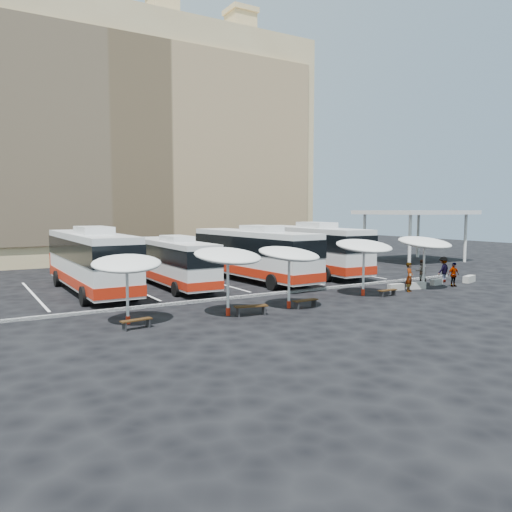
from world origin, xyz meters
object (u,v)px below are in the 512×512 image
sunshade_3 (364,246)px  sunshade_2 (289,254)px  bus_3 (308,247)px  sunshade_4 (425,243)px  conc_bench_0 (396,287)px  bus_2 (253,253)px  bus_0 (90,259)px  wood_bench_1 (251,308)px  sunshade_1 (228,256)px  wood_bench_3 (388,291)px  conc_bench_2 (436,282)px  sunshade_0 (127,264)px  conc_bench_3 (469,279)px  conc_bench_1 (416,285)px  bus_1 (172,261)px  passenger_1 (422,271)px  wood_bench_2 (305,302)px  passenger_2 (454,275)px  passenger_3 (443,269)px  wood_bench_0 (136,322)px  passenger_0 (409,277)px

sunshade_3 → sunshade_2: bearing=-171.7°
bus_3 → sunshade_4: 10.42m
conc_bench_0 → bus_2: bearing=124.5°
bus_0 → wood_bench_1: size_ratio=7.73×
sunshade_1 → wood_bench_3: (10.91, -0.06, -2.66)m
sunshade_3 → conc_bench_2: size_ratio=3.47×
sunshade_1 → sunshade_4: bearing=3.2°
sunshade_0 → conc_bench_3: size_ratio=2.99×
conc_bench_1 → bus_3: bearing=97.9°
wood_bench_3 → conc_bench_3: bearing=7.2°
bus_0 → sunshade_1: 11.48m
wood_bench_1 → sunshade_3: bearing=9.7°
sunshade_0 → wood_bench_3: size_ratio=2.97×
bus_1 → bus_2: (6.18, -0.33, 0.30)m
wood_bench_1 → conc_bench_2: 16.43m
conc_bench_1 → passenger_1: 3.08m
wood_bench_2 → passenger_2: (13.16, 0.82, 0.48)m
bus_1 → bus_0: bearing=175.7°
bus_0 → sunshade_3: bus_0 is taller
sunshade_1 → sunshade_2: sunshade_1 is taller
wood_bench_2 → wood_bench_3: (6.47, 0.37, -0.04)m
conc_bench_2 → passenger_2: passenger_2 is taller
sunshade_3 → wood_bench_3: 3.08m
sunshade_4 → wood_bench_1: (-14.19, -1.45, -2.67)m
bus_0 → bus_2: (11.47, -0.82, -0.05)m
conc_bench_2 → passenger_3: size_ratio=0.58×
wood_bench_0 → wood_bench_1: (5.75, -0.19, 0.06)m
bus_1 → conc_bench_2: 18.43m
bus_3 → wood_bench_1: bearing=-133.6°
sunshade_0 → passenger_2: bearing=-0.9°
wood_bench_0 → conc_bench_1: conc_bench_1 is taller
bus_3 → sunshade_0: bus_3 is taller
sunshade_0 → conc_bench_2: sunshade_0 is taller
sunshade_3 → passenger_2: size_ratio=2.25×
bus_3 → conc_bench_1: 10.33m
passenger_2 → conc_bench_0: bearing=173.7°
wood_bench_2 → passenger_3: passenger_3 is taller
sunshade_3 → conc_bench_0: size_ratio=3.33×
wood_bench_2 → passenger_0: 8.99m
conc_bench_1 → passenger_2: 3.08m
bus_0 → conc_bench_0: bearing=-28.5°
sunshade_2 → conc_bench_2: size_ratio=3.93×
sunshade_0 → conc_bench_3: (25.13, 0.37, -2.54)m
sunshade_1 → wood_bench_1: bearing=-31.2°
conc_bench_0 → wood_bench_3: bearing=-147.5°
conc_bench_1 → conc_bench_2: conc_bench_1 is taller
passenger_0 → bus_2: bearing=92.9°
sunshade_1 → conc_bench_2: 17.56m
sunshade_4 → wood_bench_2: bearing=-173.1°
sunshade_4 → conc_bench_3: sunshade_4 is taller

